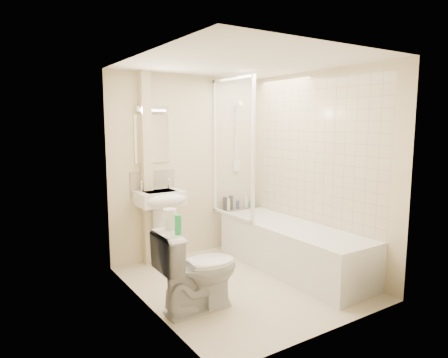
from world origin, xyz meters
TOP-DOWN VIEW (x-y plane):
  - floor at (0.00, 0.00)m, footprint 2.50×2.50m
  - wall_back at (0.00, 1.25)m, footprint 2.20×0.02m
  - wall_left at (-1.10, 0.00)m, footprint 0.02×2.50m
  - wall_right at (1.10, 0.00)m, footprint 0.02×2.50m
  - ceiling at (0.00, 0.00)m, footprint 2.20×2.50m
  - tile_back at (0.75, 1.24)m, footprint 0.70×0.01m
  - tile_right at (1.09, 0.01)m, footprint 0.01×2.10m
  - pipe_boxing at (-0.62, 1.19)m, footprint 0.12×0.12m
  - splashback at (-0.52, 1.24)m, footprint 0.60×0.02m
  - mirror at (-0.52, 1.24)m, footprint 0.46×0.01m
  - strip_light at (-0.52, 1.22)m, footprint 0.42×0.07m
  - bathtub at (0.75, 0.01)m, footprint 0.70×2.10m
  - shower_screen at (0.40, 0.80)m, footprint 0.04×0.92m
  - shower_fixture at (0.75, 1.19)m, footprint 0.10×0.16m
  - pedestal_sink at (-0.52, 1.01)m, footprint 0.56×0.50m
  - bottle_black_a at (0.52, 1.16)m, footprint 0.06×0.06m
  - bottle_white_a at (0.57, 1.16)m, footprint 0.06×0.06m
  - bottle_black_b at (0.63, 1.16)m, footprint 0.06×0.06m
  - bottle_blue at (0.74, 1.16)m, footprint 0.05×0.05m
  - bottle_white_b at (0.90, 1.16)m, footprint 0.05×0.05m
  - bottle_green at (0.99, 1.16)m, footprint 0.07×0.07m
  - toilet at (-0.72, -0.28)m, footprint 0.49×0.81m
  - toilet_roll_lower at (-0.95, -0.17)m, footprint 0.12×0.12m
  - toilet_roll_upper at (-0.97, -0.20)m, footprint 0.12×0.12m
  - green_bottle at (-0.97, -0.38)m, footprint 0.06×0.06m

SIDE VIEW (x-z plane):
  - floor at x=0.00m, z-range 0.00..0.00m
  - bathtub at x=0.75m, z-range 0.01..0.56m
  - toilet at x=-0.72m, z-range 0.00..0.81m
  - bottle_green at x=0.99m, z-range 0.55..0.64m
  - bottle_blue at x=0.74m, z-range 0.55..0.67m
  - bottle_white_b at x=0.90m, z-range 0.55..0.71m
  - bottle_white_a at x=0.57m, z-range 0.55..0.71m
  - bottle_black_a at x=0.52m, z-range 0.55..0.74m
  - bottle_black_b at x=0.63m, z-range 0.55..0.75m
  - pedestal_sink at x=-0.52m, z-range 0.22..1.29m
  - toilet_roll_lower at x=-0.95m, z-range 0.81..0.91m
  - green_bottle at x=-0.97m, z-range 0.81..0.98m
  - toilet_roll_upper at x=-0.97m, z-range 0.91..1.00m
  - splashback at x=-0.52m, z-range 0.88..1.18m
  - wall_back at x=0.00m, z-range 0.00..2.40m
  - wall_left at x=-1.10m, z-range 0.00..2.40m
  - wall_right at x=1.10m, z-range 0.00..2.40m
  - pipe_boxing at x=-0.62m, z-range 0.00..2.40m
  - tile_back at x=0.75m, z-range 0.55..2.30m
  - tile_right at x=1.09m, z-range 0.55..2.30m
  - shower_screen at x=0.40m, z-range 0.55..2.35m
  - shower_fixture at x=0.75m, z-range 1.05..2.04m
  - mirror at x=-0.52m, z-range 1.28..1.88m
  - strip_light at x=-0.52m, z-range 1.92..1.98m
  - ceiling at x=0.00m, z-range 2.39..2.41m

